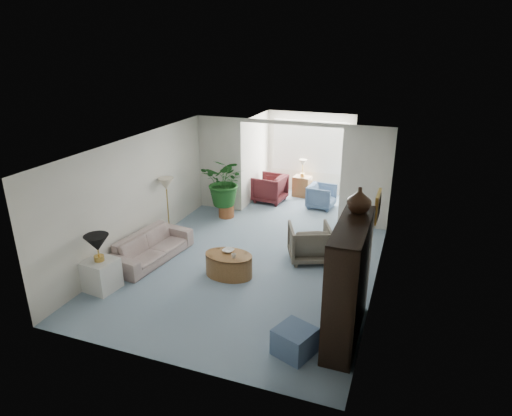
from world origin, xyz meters
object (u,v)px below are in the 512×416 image
at_px(floor_lamp, 166,184).
at_px(cabinet_urn, 359,200).
at_px(sofa, 152,247).
at_px(coffee_cup, 234,256).
at_px(sunroom_table, 302,186).
at_px(table_lamp, 97,243).
at_px(coffee_bowl, 228,251).
at_px(side_table_dark, 345,245).
at_px(sunroom_chair_blue, 322,196).
at_px(end_table, 101,275).
at_px(entertainment_cabinet, 348,282).
at_px(wingback_chair, 309,243).
at_px(coffee_table, 229,265).
at_px(plant_pot, 226,211).
at_px(sunroom_chair_maroon, 270,188).
at_px(ottoman, 295,341).
at_px(framed_picture, 378,206).

distance_m(floor_lamp, cabinet_urn, 5.02).
relative_size(sofa, floor_lamp, 5.42).
height_order(coffee_cup, sunroom_table, sunroom_table).
relative_size(floor_lamp, coffee_cup, 3.85).
height_order(table_lamp, coffee_bowl, table_lamp).
xyz_separation_m(side_table_dark, sunroom_chair_blue, (-1.13, 2.84, 0.00)).
bearing_deg(end_table, entertainment_cabinet, 2.15).
distance_m(end_table, entertainment_cabinet, 4.48).
bearing_deg(wingback_chair, coffee_table, 19.68).
distance_m(coffee_bowl, entertainment_cabinet, 2.81).
height_order(coffee_cup, plant_pot, coffee_cup).
bearing_deg(floor_lamp, coffee_bowl, -30.67).
xyz_separation_m(end_table, cabinet_urn, (4.43, 0.67, 1.79)).
relative_size(cabinet_urn, sunroom_chair_maroon, 0.45).
relative_size(side_table_dark, sunroom_chair_blue, 0.90).
distance_m(sofa, plant_pot, 2.79).
bearing_deg(ottoman, sunroom_chair_blue, 98.75).
distance_m(framed_picture, sofa, 4.68).
relative_size(coffee_cup, entertainment_cabinet, 0.05).
height_order(wingback_chair, sunroom_chair_blue, wingback_chair).
xyz_separation_m(floor_lamp, coffee_bowl, (2.06, -1.22, -0.77)).
distance_m(sunroom_chair_maroon, sunroom_table, 1.06).
relative_size(cabinet_urn, sunroom_table, 0.64).
relative_size(coffee_bowl, side_table_dark, 0.34).
distance_m(floor_lamp, plant_pot, 2.02).
height_order(framed_picture, end_table, framed_picture).
bearing_deg(sunroom_chair_maroon, sofa, -9.70).
bearing_deg(floor_lamp, sunroom_table, 59.24).
bearing_deg(plant_pot, floor_lamp, -118.83).
bearing_deg(sunroom_chair_blue, framed_picture, -150.72).
xyz_separation_m(coffee_cup, wingback_chair, (1.16, 1.30, -0.11)).
bearing_deg(plant_pot, coffee_cup, -63.66).
relative_size(cabinet_urn, ottoman, 0.74).
height_order(framed_picture, entertainment_cabinet, framed_picture).
height_order(cabinet_urn, ottoman, cabinet_urn).
xyz_separation_m(coffee_cup, cabinet_urn, (2.29, -0.51, 1.59)).
bearing_deg(plant_pot, table_lamp, -99.64).
distance_m(table_lamp, sunroom_chair_maroon, 5.81).
height_order(coffee_bowl, ottoman, coffee_bowl).
distance_m(coffee_bowl, plant_pot, 3.00).
bearing_deg(wingback_chair, plant_pot, -54.65).
height_order(coffee_cup, cabinet_urn, cabinet_urn).
height_order(wingback_chair, sunroom_chair_maroon, sunroom_chair_maroon).
xyz_separation_m(coffee_bowl, ottoman, (1.88, -1.90, -0.27)).
bearing_deg(coffee_cup, coffee_bowl, 135.00).
distance_m(table_lamp, side_table_dark, 4.91).
relative_size(sofa, sunroom_chair_maroon, 2.29).
xyz_separation_m(ottoman, sunroom_chair_blue, (-0.94, 6.14, 0.11)).
height_order(floor_lamp, cabinet_urn, cabinet_urn).
height_order(coffee_table, entertainment_cabinet, entertainment_cabinet).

